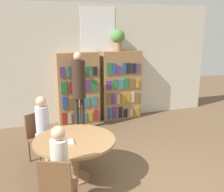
{
  "coord_description": "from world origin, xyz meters",
  "views": [
    {
      "loc": [
        -1.83,
        -2.91,
        2.42
      ],
      "look_at": [
        -0.18,
        2.01,
        1.05
      ],
      "focal_mm": 42.0,
      "sensor_mm": 36.0,
      "label": 1
    }
  ],
  "objects_px": {
    "bookshelf_right": "(121,85)",
    "chair_near_camera": "(58,187)",
    "bookshelf_left": "(78,89)",
    "seated_reader_right": "(61,165)",
    "flower_vase": "(118,38)",
    "chair_left_side": "(39,135)",
    "seated_reader_left": "(44,127)",
    "reading_table": "(75,145)",
    "librarian_standing": "(79,83)"
  },
  "relations": [
    {
      "from": "bookshelf_right",
      "to": "seated_reader_left",
      "type": "xyz_separation_m",
      "value": [
        -2.17,
        -1.89,
        -0.2
      ]
    },
    {
      "from": "bookshelf_left",
      "to": "librarian_standing",
      "type": "bearing_deg",
      "value": -99.7
    },
    {
      "from": "chair_left_side",
      "to": "flower_vase",
      "type": "bearing_deg",
      "value": -172.2
    },
    {
      "from": "seated_reader_right",
      "to": "bookshelf_left",
      "type": "bearing_deg",
      "value": 97.78
    },
    {
      "from": "bookshelf_left",
      "to": "bookshelf_right",
      "type": "distance_m",
      "value": 1.16
    },
    {
      "from": "chair_left_side",
      "to": "librarian_standing",
      "type": "bearing_deg",
      "value": -160.43
    },
    {
      "from": "bookshelf_left",
      "to": "reading_table",
      "type": "xyz_separation_m",
      "value": [
        -0.59,
        -2.58,
        -0.31
      ]
    },
    {
      "from": "bookshelf_left",
      "to": "chair_left_side",
      "type": "height_order",
      "value": "bookshelf_left"
    },
    {
      "from": "flower_vase",
      "to": "chair_near_camera",
      "type": "height_order",
      "value": "flower_vase"
    },
    {
      "from": "bookshelf_left",
      "to": "chair_left_side",
      "type": "bearing_deg",
      "value": -122.41
    },
    {
      "from": "reading_table",
      "to": "seated_reader_right",
      "type": "xyz_separation_m",
      "value": [
        -0.31,
        -0.73,
        0.1
      ]
    },
    {
      "from": "bookshelf_right",
      "to": "librarian_standing",
      "type": "relative_size",
      "value": 0.97
    },
    {
      "from": "bookshelf_right",
      "to": "seated_reader_right",
      "type": "xyz_separation_m",
      "value": [
        -2.07,
        -3.31,
        -0.21
      ]
    },
    {
      "from": "reading_table",
      "to": "seated_reader_left",
      "type": "distance_m",
      "value": 0.81
    },
    {
      "from": "chair_left_side",
      "to": "seated_reader_right",
      "type": "distance_m",
      "value": 1.6
    },
    {
      "from": "reading_table",
      "to": "librarian_standing",
      "type": "xyz_separation_m",
      "value": [
        0.51,
        2.08,
        0.56
      ]
    },
    {
      "from": "bookshelf_left",
      "to": "chair_left_side",
      "type": "xyz_separation_m",
      "value": [
        -1.1,
        -1.73,
        -0.4
      ]
    },
    {
      "from": "bookshelf_right",
      "to": "flower_vase",
      "type": "bearing_deg",
      "value": 177.2
    },
    {
      "from": "chair_near_camera",
      "to": "chair_left_side",
      "type": "relative_size",
      "value": 1.0
    },
    {
      "from": "seated_reader_left",
      "to": "seated_reader_right",
      "type": "xyz_separation_m",
      "value": [
        0.1,
        -1.42,
        -0.01
      ]
    },
    {
      "from": "reading_table",
      "to": "chair_left_side",
      "type": "xyz_separation_m",
      "value": [
        -0.51,
        0.85,
        -0.09
      ]
    },
    {
      "from": "reading_table",
      "to": "bookshelf_left",
      "type": "bearing_deg",
      "value": 77.06
    },
    {
      "from": "chair_near_camera",
      "to": "seated_reader_right",
      "type": "relative_size",
      "value": 0.72
    },
    {
      "from": "flower_vase",
      "to": "seated_reader_right",
      "type": "height_order",
      "value": "flower_vase"
    },
    {
      "from": "bookshelf_left",
      "to": "librarian_standing",
      "type": "height_order",
      "value": "librarian_standing"
    },
    {
      "from": "librarian_standing",
      "to": "bookshelf_left",
      "type": "bearing_deg",
      "value": 80.3
    },
    {
      "from": "reading_table",
      "to": "seated_reader_left",
      "type": "height_order",
      "value": "seated_reader_left"
    },
    {
      "from": "bookshelf_left",
      "to": "reading_table",
      "type": "distance_m",
      "value": 2.66
    },
    {
      "from": "chair_left_side",
      "to": "seated_reader_right",
      "type": "relative_size",
      "value": 0.72
    },
    {
      "from": "reading_table",
      "to": "chair_left_side",
      "type": "distance_m",
      "value": 0.99
    },
    {
      "from": "reading_table",
      "to": "librarian_standing",
      "type": "bearing_deg",
      "value": 76.29
    },
    {
      "from": "flower_vase",
      "to": "seated_reader_left",
      "type": "distance_m",
      "value": 3.16
    },
    {
      "from": "flower_vase",
      "to": "chair_near_camera",
      "type": "distance_m",
      "value": 4.37
    },
    {
      "from": "flower_vase",
      "to": "librarian_standing",
      "type": "height_order",
      "value": "flower_vase"
    },
    {
      "from": "bookshelf_right",
      "to": "reading_table",
      "type": "xyz_separation_m",
      "value": [
        -1.75,
        -2.58,
        -0.31
      ]
    },
    {
      "from": "flower_vase",
      "to": "seated_reader_left",
      "type": "relative_size",
      "value": 0.43
    },
    {
      "from": "chair_left_side",
      "to": "chair_near_camera",
      "type": "bearing_deg",
      "value": 63.0
    },
    {
      "from": "reading_table",
      "to": "chair_near_camera",
      "type": "xyz_separation_m",
      "value": [
        -0.39,
        -0.91,
        -0.09
      ]
    },
    {
      "from": "bookshelf_right",
      "to": "chair_near_camera",
      "type": "relative_size",
      "value": 2.02
    },
    {
      "from": "librarian_standing",
      "to": "chair_left_side",
      "type": "bearing_deg",
      "value": -129.49
    },
    {
      "from": "seated_reader_right",
      "to": "reading_table",
      "type": "bearing_deg",
      "value": 90.0
    },
    {
      "from": "bookshelf_left",
      "to": "seated_reader_left",
      "type": "relative_size",
      "value": 1.45
    },
    {
      "from": "bookshelf_left",
      "to": "seated_reader_right",
      "type": "height_order",
      "value": "bookshelf_left"
    },
    {
      "from": "bookshelf_right",
      "to": "seated_reader_left",
      "type": "distance_m",
      "value": 2.88
    },
    {
      "from": "flower_vase",
      "to": "chair_left_side",
      "type": "bearing_deg",
      "value": -141.26
    },
    {
      "from": "chair_near_camera",
      "to": "chair_left_side",
      "type": "xyz_separation_m",
      "value": [
        -0.12,
        1.75,
        0.0
      ]
    },
    {
      "from": "reading_table",
      "to": "chair_near_camera",
      "type": "height_order",
      "value": "chair_near_camera"
    },
    {
      "from": "bookshelf_right",
      "to": "flower_vase",
      "type": "xyz_separation_m",
      "value": [
        -0.1,
        0.0,
        1.25
      ]
    },
    {
      "from": "flower_vase",
      "to": "seated_reader_right",
      "type": "relative_size",
      "value": 0.43
    },
    {
      "from": "reading_table",
      "to": "librarian_standing",
      "type": "relative_size",
      "value": 0.69
    }
  ]
}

